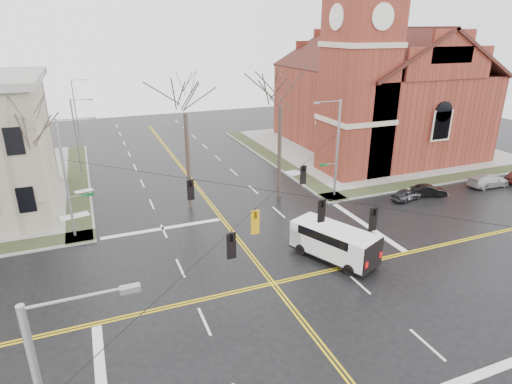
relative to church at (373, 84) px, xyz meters
name	(u,v)px	position (x,y,z in m)	size (l,w,h in m)	color
ground	(273,283)	(-24.76, -24.78, -8.43)	(120.00, 120.00, 0.00)	black
sidewalks	(273,282)	(-24.76, -24.78, -8.36)	(80.00, 80.00, 0.17)	gray
road_markings	(273,283)	(-24.76, -24.78, -8.43)	(100.00, 100.00, 0.01)	gold
church	(373,84)	(0.00, 0.00, 0.00)	(24.28, 27.48, 27.50)	maroon
signal_pole_ne	(336,146)	(-13.44, -13.28, -3.48)	(2.75, 0.22, 9.00)	gray
signal_pole_nw	(68,176)	(-36.09, -13.28, -3.48)	(2.75, 0.22, 9.00)	gray
span_wires	(274,191)	(-24.76, -24.78, -2.23)	(23.02, 23.02, 0.03)	black
traffic_signals	(279,208)	(-24.76, -25.45, -2.98)	(8.21, 8.26, 1.30)	black
streetlight_north_a	(77,133)	(-35.42, 3.22, -3.97)	(2.30, 0.20, 8.00)	gray
streetlight_north_b	(76,105)	(-35.42, 23.22, -3.97)	(2.30, 0.20, 8.00)	gray
cargo_van	(331,240)	(-19.74, -23.28, -7.07)	(4.64, 6.48, 2.31)	white
parked_car_a	(406,195)	(-7.55, -16.60, -7.89)	(1.28, 3.18, 1.08)	black
parked_car_b	(429,191)	(-4.87, -16.58, -7.89)	(1.14, 3.27, 1.08)	black
parked_car_c	(488,180)	(2.63, -16.73, -7.79)	(1.81, 4.44, 1.29)	#BABABD
tree_nw_far	(33,135)	(-37.99, -11.59, -0.66)	(4.00, 4.00, 10.72)	#342821
tree_nw_near	(185,107)	(-26.60, -10.71, 0.52)	(4.00, 4.00, 12.38)	#342821
tree_ne	(281,98)	(-18.25, -11.44, 0.83)	(4.00, 4.00, 12.82)	#342821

